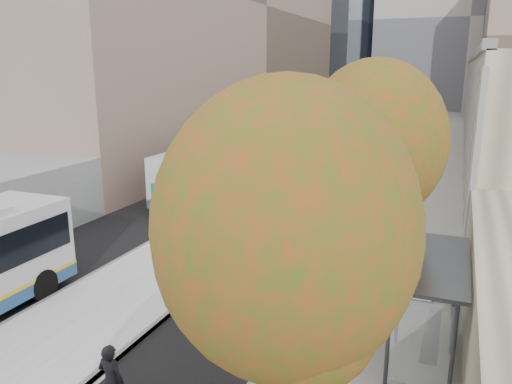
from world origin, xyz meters
The scene contains 9 objects.
bus_platform centered at (-3.88, 35.00, 0.07)m, with size 4.25×150.00×0.15m, color #B4B4B4.
sidewalk centered at (4.12, 35.00, 0.04)m, with size 4.75×150.00×0.08m, color gray.
building_midrise centered at (-22.50, 41.00, 12.50)m, with size 24.00×46.00×25.00m, color #866C5F.
building_far_block centered at (6.00, 96.00, 15.00)m, with size 30.00×18.00×30.00m, color #A9A59A.
bus_shelter centered at (5.69, 10.96, 2.19)m, with size 1.90×4.40×2.53m.
tree_b centered at (3.60, 5.00, 5.04)m, with size 4.00×4.00×6.97m.
tree_c centered at (3.60, 13.00, 5.25)m, with size 4.20×4.20×7.28m.
bus_far centered at (-7.23, 27.74, 1.61)m, with size 2.71×17.68×2.94m.
distant_car centered at (-7.56, 47.09, 0.71)m, with size 1.68×4.17×1.42m, color silver.
Camera 1 is at (5.86, -1.71, 7.41)m, focal length 35.00 mm.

